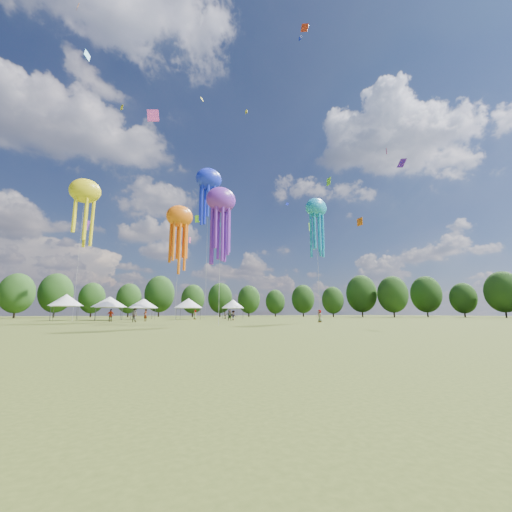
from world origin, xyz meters
name	(u,v)px	position (x,y,z in m)	size (l,w,h in m)	color
ground	(429,343)	(0.00, 0.00, 0.00)	(300.00, 300.00, 0.00)	#384416
spectator_near	(134,315)	(-8.06, 37.53, 0.94)	(0.91, 0.71, 1.87)	gray
spectators_far	(213,315)	(5.17, 44.20, 0.87)	(26.30, 31.30, 1.86)	gray
festival_tents	(151,303)	(-3.62, 54.75, 3.17)	(37.36, 12.72, 4.35)	#47474C
show_kites	(182,207)	(-1.49, 41.53, 18.51)	(34.34, 29.00, 29.05)	orange
small_kites	(186,143)	(-1.17, 41.69, 30.07)	(69.27, 63.24, 43.53)	orange
treeline	(146,288)	(-3.87, 62.51, 6.54)	(201.57, 95.24, 13.43)	#38281C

